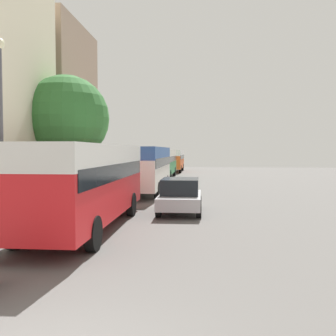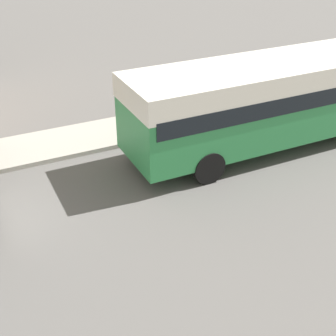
% 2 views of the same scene
% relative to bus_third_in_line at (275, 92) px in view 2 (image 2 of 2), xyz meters
% --- Properties ---
extents(bus_third_in_line, '(2.63, 9.99, 2.90)m').
position_rel_bus_third_in_line_xyz_m(bus_third_in_line, '(0.00, 0.00, 0.00)').
color(bus_third_in_line, '#2D8447').
rests_on(bus_third_in_line, ground_plane).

